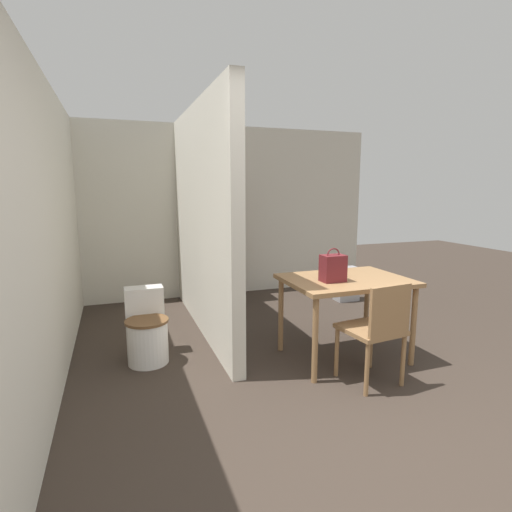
{
  "coord_description": "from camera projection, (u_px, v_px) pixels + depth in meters",
  "views": [
    {
      "loc": [
        -1.48,
        -1.66,
        1.61
      ],
      "look_at": [
        -0.2,
        1.91,
        0.96
      ],
      "focal_mm": 28.0,
      "sensor_mm": 36.0,
      "label": 1
    }
  ],
  "objects": [
    {
      "name": "wall_left",
      "position": [
        49.0,
        231.0,
        3.35
      ],
      "size": [
        0.12,
        5.14,
        2.5
      ],
      "color": "beige",
      "rests_on": "ground_plane"
    },
    {
      "name": "handbag",
      "position": [
        333.0,
        268.0,
        3.57
      ],
      "size": [
        0.21,
        0.15,
        0.3
      ],
      "color": "maroon",
      "rests_on": "dining_table"
    },
    {
      "name": "toilet",
      "position": [
        147.0,
        331.0,
        3.73
      ],
      "size": [
        0.39,
        0.54,
        0.66
      ],
      "color": "white",
      "rests_on": "ground_plane"
    },
    {
      "name": "dining_table",
      "position": [
        345.0,
        287.0,
        3.73
      ],
      "size": [
        1.12,
        0.84,
        0.78
      ],
      "color": "#997047",
      "rests_on": "ground_plane"
    },
    {
      "name": "wall_back",
      "position": [
        217.0,
        212.0,
        5.99
      ],
      "size": [
        4.87,
        0.12,
        2.5
      ],
      "color": "beige",
      "rests_on": "ground_plane"
    },
    {
      "name": "wooden_chair",
      "position": [
        377.0,
        328.0,
        3.23
      ],
      "size": [
        0.48,
        0.48,
        0.87
      ],
      "rotation": [
        0.0,
        0.0,
        0.11
      ],
      "color": "#997047",
      "rests_on": "ground_plane"
    },
    {
      "name": "wooden_cabinet",
      "position": [
        213.0,
        242.0,
        5.73
      ],
      "size": [
        0.44,
        0.47,
        1.69
      ],
      "color": "brown",
      "rests_on": "ground_plane"
    },
    {
      "name": "partition_wall",
      "position": [
        201.0,
        220.0,
        4.45
      ],
      "size": [
        0.12,
        2.8,
        2.5
      ],
      "color": "beige",
      "rests_on": "ground_plane"
    },
    {
      "name": "ground_plane",
      "position": [
        400.0,
        470.0,
        2.3
      ],
      "size": [
        16.0,
        16.0,
        0.0
      ],
      "primitive_type": "plane",
      "color": "#382D26"
    },
    {
      "name": "space_heater",
      "position": [
        346.0,
        284.0,
        5.75
      ],
      "size": [
        0.32,
        0.21,
        0.48
      ],
      "color": "#9E9EA3",
      "rests_on": "ground_plane"
    }
  ]
}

